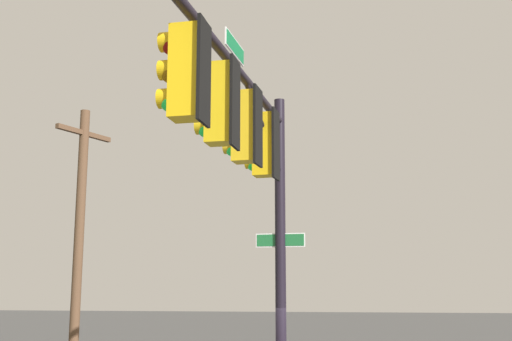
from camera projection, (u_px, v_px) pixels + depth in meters
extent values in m
cylinder|color=black|center=(281.00, 267.00, 11.61)|extent=(0.20, 0.20, 6.47)
cylinder|color=black|center=(240.00, 73.00, 9.38)|extent=(5.72, 0.77, 0.14)
cylinder|color=black|center=(264.00, 131.00, 10.79)|extent=(2.60, 0.37, 1.07)
cube|color=yellow|center=(264.00, 145.00, 10.76)|extent=(0.36, 0.40, 1.10)
cube|color=black|center=(276.00, 144.00, 10.71)|extent=(0.44, 0.10, 1.22)
sphere|color=maroon|center=(253.00, 126.00, 10.88)|extent=(0.22, 0.22, 0.22)
cylinder|color=yellow|center=(250.00, 124.00, 10.90)|extent=(0.25, 0.17, 0.23)
sphere|color=#855607|center=(253.00, 146.00, 10.81)|extent=(0.22, 0.22, 0.22)
cylinder|color=yellow|center=(250.00, 143.00, 10.84)|extent=(0.25, 0.17, 0.23)
sphere|color=#20FF59|center=(253.00, 165.00, 10.75)|extent=(0.22, 0.22, 0.22)
cylinder|color=yellow|center=(250.00, 162.00, 10.78)|extent=(0.25, 0.17, 0.23)
cube|color=gold|center=(245.00, 127.00, 9.55)|extent=(0.36, 0.40, 1.10)
cube|color=black|center=(258.00, 126.00, 9.50)|extent=(0.44, 0.09, 1.22)
sphere|color=maroon|center=(233.00, 106.00, 9.66)|extent=(0.22, 0.22, 0.22)
cylinder|color=gold|center=(229.00, 104.00, 9.68)|extent=(0.25, 0.17, 0.23)
sphere|color=#855607|center=(233.00, 128.00, 9.60)|extent=(0.22, 0.22, 0.22)
cylinder|color=gold|center=(229.00, 125.00, 9.62)|extent=(0.25, 0.17, 0.23)
sphere|color=#20FF59|center=(233.00, 149.00, 9.54)|extent=(0.22, 0.22, 0.22)
cylinder|color=gold|center=(229.00, 146.00, 9.56)|extent=(0.25, 0.17, 0.23)
cube|color=gold|center=(220.00, 104.00, 8.33)|extent=(0.35, 0.38, 1.10)
cube|color=black|center=(235.00, 103.00, 8.29)|extent=(0.44, 0.07, 1.22)
sphere|color=maroon|center=(206.00, 80.00, 8.43)|extent=(0.22, 0.22, 0.22)
cylinder|color=gold|center=(202.00, 77.00, 8.46)|extent=(0.24, 0.16, 0.23)
sphere|color=#855607|center=(206.00, 105.00, 8.37)|extent=(0.22, 0.22, 0.22)
cylinder|color=gold|center=(202.00, 101.00, 8.39)|extent=(0.24, 0.16, 0.23)
sphere|color=#20FF59|center=(206.00, 129.00, 8.31)|extent=(0.22, 0.22, 0.22)
cylinder|color=gold|center=(201.00, 126.00, 8.33)|extent=(0.24, 0.16, 0.23)
cube|color=yellow|center=(187.00, 73.00, 7.11)|extent=(0.35, 0.38, 1.10)
cube|color=black|center=(204.00, 71.00, 7.07)|extent=(0.44, 0.07, 1.22)
sphere|color=maroon|center=(171.00, 46.00, 7.22)|extent=(0.22, 0.22, 0.22)
cylinder|color=yellow|center=(166.00, 42.00, 7.24)|extent=(0.24, 0.16, 0.23)
sphere|color=#855607|center=(170.00, 74.00, 7.16)|extent=(0.22, 0.22, 0.22)
cylinder|color=yellow|center=(166.00, 70.00, 7.18)|extent=(0.24, 0.16, 0.23)
sphere|color=#20FF59|center=(170.00, 102.00, 7.09)|extent=(0.22, 0.22, 0.22)
cylinder|color=yellow|center=(165.00, 99.00, 7.12)|extent=(0.24, 0.16, 0.23)
cube|color=white|center=(235.00, 47.00, 9.16)|extent=(0.94, 0.12, 0.26)
cube|color=#086E38|center=(235.00, 47.00, 9.16)|extent=(0.90, 0.13, 0.22)
cube|color=white|center=(280.00, 240.00, 11.70)|extent=(0.12, 0.94, 0.26)
cube|color=#1E6935|center=(280.00, 240.00, 11.70)|extent=(0.13, 0.90, 0.22)
cylinder|color=brown|center=(78.00, 254.00, 15.50)|extent=(0.24, 0.24, 7.36)
cube|color=brown|center=(84.00, 133.00, 16.06)|extent=(1.70, 0.81, 0.12)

